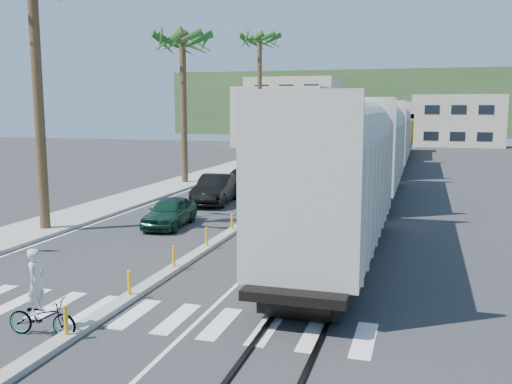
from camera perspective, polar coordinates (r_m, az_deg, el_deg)
ground at (r=17.73m, az=-10.92°, el=-9.48°), size 140.00×140.00×0.00m
sidewalk at (r=43.48m, az=-5.77°, el=1.44°), size 3.00×90.00×0.15m
rails at (r=43.36m, az=12.56°, el=1.19°), size 1.56×100.00×0.06m
median at (r=36.16m, az=3.73°, el=0.03°), size 0.45×60.00×0.85m
crosswalk at (r=16.08m, az=-14.25°, el=-11.48°), size 14.00×2.20×0.01m
lane_markings at (r=41.52m, az=2.37°, el=1.04°), size 9.42×90.00×0.01m
freight_train at (r=40.51m, az=12.43°, el=4.78°), size 3.00×60.94×5.85m
palm_trees at (r=41.22m, az=-6.72°, el=15.99°), size 3.50×37.20×13.75m
buildings at (r=87.76m, az=7.18°, el=7.80°), size 38.00×27.00×10.00m
hillside at (r=115.20m, az=12.71°, el=8.65°), size 80.00×20.00×12.00m
car_lead at (r=26.27m, az=-8.61°, el=-1.99°), size 2.16×4.19×1.35m
car_second at (r=32.23m, az=-4.02°, el=0.29°), size 2.60×5.24×1.63m
car_third at (r=36.55m, az=-1.26°, el=1.21°), size 2.89×5.54×1.52m
car_rear at (r=42.04m, az=1.05°, el=2.03°), size 2.90×5.07×1.32m
cyclist at (r=14.80m, az=-20.71°, el=-10.81°), size 0.97×1.85×2.12m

